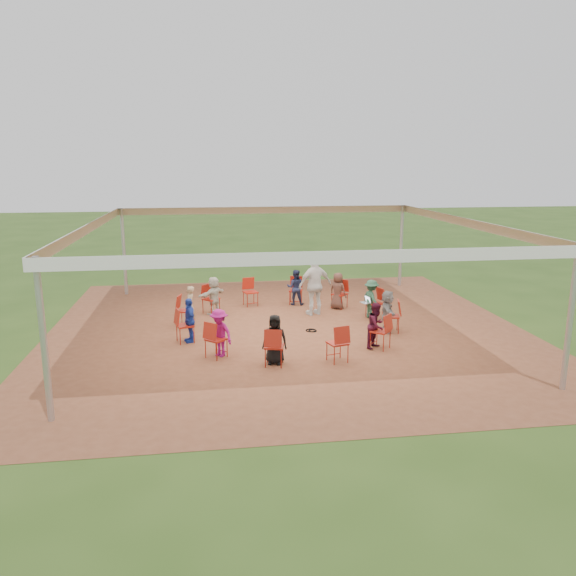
{
  "coord_description": "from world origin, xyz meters",
  "views": [
    {
      "loc": [
        -2.11,
        -14.85,
        4.55
      ],
      "look_at": [
        0.08,
        0.3,
        1.11
      ],
      "focal_mm": 35.0,
      "sensor_mm": 36.0,
      "label": 1
    }
  ],
  "objects": [
    {
      "name": "chair_11",
      "position": [
        2.78,
        -0.69,
        0.45
      ],
      "size": [
        0.53,
        0.51,
        0.9
      ],
      "primitive_type": null,
      "rotation": [
        0.0,
        0.0,
        1.33
      ],
      "color": "#A31E10",
      "rests_on": "ground"
    },
    {
      "name": "person_seated_1",
      "position": [
        1.9,
        1.98,
        0.59
      ],
      "size": [
        0.63,
        0.62,
        1.16
      ],
      "primitive_type": "imported",
      "rotation": [
        0.0,
        0.0,
        2.38
      ],
      "color": "#513127",
      "rests_on": "ground"
    },
    {
      "name": "person_seated_4",
      "position": [
        -2.67,
        0.66,
        0.59
      ],
      "size": [
        0.37,
        0.48,
        1.16
      ],
      "primitive_type": "imported",
      "rotation": [
        0.0,
        0.0,
        -1.81
      ],
      "color": "#997F5E",
      "rests_on": "ground"
    },
    {
      "name": "tent",
      "position": [
        0.0,
        0.0,
        2.37
      ],
      "size": [
        10.33,
        10.33,
        3.0
      ],
      "color": "#B2B2B7",
      "rests_on": "ground"
    },
    {
      "name": "chair_6",
      "position": [
        -2.75,
        -0.79,
        0.45
      ],
      "size": [
        0.54,
        0.53,
        0.9
      ],
      "primitive_type": null,
      "rotation": [
        0.0,
        0.0,
        -1.29
      ],
      "color": "#A31E10",
      "rests_on": "ground"
    },
    {
      "name": "chair_10",
      "position": [
        2.07,
        -1.99,
        0.45
      ],
      "size": [
        0.61,
        0.61,
        0.9
      ],
      "primitive_type": null,
      "rotation": [
        0.0,
        0.0,
        0.8
      ],
      "color": "#A31E10",
      "rests_on": "ground"
    },
    {
      "name": "chair_7",
      "position": [
        -1.99,
        -2.07,
        0.45
      ],
      "size": [
        0.61,
        0.61,
        0.9
      ],
      "primitive_type": null,
      "rotation": [
        0.0,
        0.0,
        -0.77
      ],
      "color": "#A31E10",
      "rests_on": "ground"
    },
    {
      "name": "chair_1",
      "position": [
        1.99,
        2.07,
        0.45
      ],
      "size": [
        0.61,
        0.61,
        0.9
      ],
      "primitive_type": null,
      "rotation": [
        0.0,
        0.0,
        2.38
      ],
      "color": "#A31E10",
      "rests_on": "ground"
    },
    {
      "name": "ground",
      "position": [
        0.0,
        0.0,
        0.0
      ],
      "size": [
        80.0,
        80.0,
        0.0
      ],
      "primitive_type": "plane",
      "color": "#2D4A17",
      "rests_on": "ground"
    },
    {
      "name": "chair_2",
      "position": [
        0.69,
        2.78,
        0.45
      ],
      "size": [
        0.51,
        0.53,
        0.9
      ],
      "primitive_type": null,
      "rotation": [
        0.0,
        0.0,
        2.9
      ],
      "color": "#A31E10",
      "rests_on": "ground"
    },
    {
      "name": "person_seated_5",
      "position": [
        -2.64,
        -0.76,
        0.59
      ],
      "size": [
        0.52,
        0.75,
        1.16
      ],
      "primitive_type": "imported",
      "rotation": [
        0.0,
        0.0,
        -1.29
      ],
      "color": "#203BA3",
      "rests_on": "ground"
    },
    {
      "name": "person_seated_3",
      "position": [
        -1.98,
        1.9,
        0.59
      ],
      "size": [
        1.03,
        1.05,
        1.16
      ],
      "primitive_type": "imported",
      "rotation": [
        0.0,
        0.0,
        -2.34
      ],
      "color": "beige",
      "rests_on": "ground"
    },
    {
      "name": "person_seated_2",
      "position": [
        0.66,
        2.67,
        0.59
      ],
      "size": [
        0.62,
        0.45,
        1.16
      ],
      "primitive_type": "imported",
      "rotation": [
        0.0,
        0.0,
        2.9
      ],
      "color": "#1E2545",
      "rests_on": "ground"
    },
    {
      "name": "chair_5",
      "position": [
        -2.78,
        0.69,
        0.45
      ],
      "size": [
        0.53,
        0.51,
        0.9
      ],
      "primitive_type": null,
      "rotation": [
        0.0,
        0.0,
        -1.81
      ],
      "color": "#A31E10",
      "rests_on": "ground"
    },
    {
      "name": "chair_8",
      "position": [
        -0.69,
        -2.78,
        0.45
      ],
      "size": [
        0.51,
        0.53,
        0.9
      ],
      "primitive_type": null,
      "rotation": [
        0.0,
        0.0,
        -0.24
      ],
      "color": "#A31E10",
      "rests_on": "ground"
    },
    {
      "name": "chair_4",
      "position": [
        -2.07,
        1.99,
        0.45
      ],
      "size": [
        0.61,
        0.61,
        0.9
      ],
      "primitive_type": null,
      "rotation": [
        0.0,
        0.0,
        -2.34
      ],
      "color": "#A31E10",
      "rests_on": "ground"
    },
    {
      "name": "chair_9",
      "position": [
        0.79,
        -2.75,
        0.45
      ],
      "size": [
        0.53,
        0.54,
        0.9
      ],
      "primitive_type": null,
      "rotation": [
        0.0,
        0.0,
        0.28
      ],
      "color": "#A31E10",
      "rests_on": "ground"
    },
    {
      "name": "chair_0",
      "position": [
        2.75,
        0.79,
        0.45
      ],
      "size": [
        0.54,
        0.53,
        0.9
      ],
      "primitive_type": null,
      "rotation": [
        0.0,
        0.0,
        1.85
      ],
      "color": "#A31E10",
      "rests_on": "ground"
    },
    {
      "name": "person_seated_0",
      "position": [
        2.64,
        0.76,
        0.59
      ],
      "size": [
        0.56,
        0.82,
        1.16
      ],
      "primitive_type": "imported",
      "rotation": [
        0.0,
        0.0,
        1.85
      ],
      "color": "#244C36",
      "rests_on": "ground"
    },
    {
      "name": "laptop",
      "position": [
        2.48,
        0.72,
        0.55
      ],
      "size": [
        0.3,
        0.34,
        0.2
      ],
      "rotation": [
        0.0,
        0.0,
        1.85
      ],
      "color": "#B7B7BC",
      "rests_on": "ground"
    },
    {
      "name": "person_seated_7",
      "position": [
        -0.66,
        -2.67,
        0.59
      ],
      "size": [
        0.63,
        0.44,
        1.16
      ],
      "primitive_type": "imported",
      "rotation": [
        0.0,
        0.0,
        -0.24
      ],
      "color": "black",
      "rests_on": "ground"
    },
    {
      "name": "person_seated_8",
      "position": [
        1.98,
        -1.9,
        0.59
      ],
      "size": [
        0.62,
        0.63,
        1.16
      ],
      "primitive_type": "imported",
      "rotation": [
        0.0,
        0.0,
        0.8
      ],
      "color": "#3E0E20",
      "rests_on": "ground"
    },
    {
      "name": "cable_coil",
      "position": [
        0.65,
        -0.29,
        0.02
      ],
      "size": [
        0.38,
        0.38,
        0.03
      ],
      "rotation": [
        0.0,
        0.0,
        -0.39
      ],
      "color": "black",
      "rests_on": "ground"
    },
    {
      "name": "person_seated_9",
      "position": [
        2.67,
        -0.66,
        0.59
      ],
      "size": [
        0.65,
        1.14,
        1.16
      ],
      "primitive_type": "imported",
      "rotation": [
        0.0,
        0.0,
        1.33
      ],
      "color": "slate",
      "rests_on": "ground"
    },
    {
      "name": "standing_person",
      "position": [
        1.06,
        1.39,
        0.92
      ],
      "size": [
        1.19,
        0.85,
        1.84
      ],
      "primitive_type": "imported",
      "rotation": [
        0.0,
        0.0,
        3.45
      ],
      "color": "silver",
      "rests_on": "ground"
    },
    {
      "name": "person_seated_6",
      "position": [
        -1.9,
        -1.98,
        0.59
      ],
      "size": [
        0.8,
        0.79,
        1.16
      ],
      "primitive_type": "imported",
      "rotation": [
        0.0,
        0.0,
        -0.77
      ],
      "color": "#931267",
      "rests_on": "ground"
    },
    {
      "name": "chair_3",
      "position": [
        -0.79,
        2.75,
        0.45
      ],
      "size": [
        0.53,
        0.54,
        0.9
      ],
      "primitive_type": null,
      "rotation": [
        0.0,
        0.0,
        -2.86
      ],
      "color": "#A31E10",
      "rests_on": "ground"
    },
    {
      "name": "dirt_patch",
      "position": [
        0.0,
        0.0,
        0.01
      ],
      "size": [
        13.0,
        13.0,
        0.0
      ],
      "primitive_type": "plane",
      "color": "brown",
      "rests_on": "ground"
    }
  ]
}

